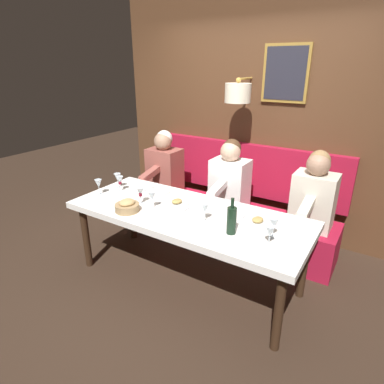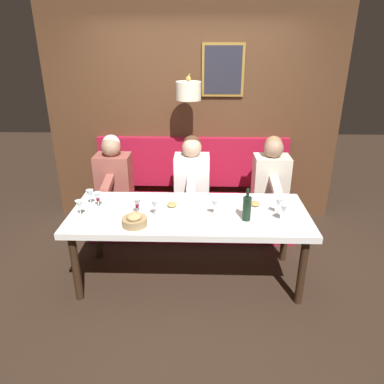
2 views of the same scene
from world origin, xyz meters
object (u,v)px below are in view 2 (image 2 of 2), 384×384
at_px(diner_near, 192,172).
at_px(wine_glass_7, 215,204).
at_px(wine_glass_0, 279,203).
at_px(wine_glass_1, 79,205).
at_px(wine_glass_4, 284,210).
at_px(wine_glass_6, 155,205).
at_px(wine_glass_5, 90,195).
at_px(diner_nearest, 271,173).
at_px(wine_bottle, 247,208).
at_px(wine_glass_2, 98,197).
at_px(wine_glass_3, 137,204).
at_px(diner_middle, 113,171).
at_px(dining_table, 189,218).
at_px(bread_bowl, 134,220).

xyz_separation_m(diner_near, wine_glass_7, (-0.96, -0.24, 0.04)).
relative_size(wine_glass_0, wine_glass_1, 1.00).
height_order(wine_glass_4, wine_glass_6, same).
bearing_deg(wine_glass_5, diner_nearest, -67.51).
xyz_separation_m(wine_glass_6, wine_bottle, (-0.04, -0.82, -0.00)).
bearing_deg(wine_glass_2, wine_glass_3, -109.14).
xyz_separation_m(diner_near, diner_middle, (0.00, 0.91, 0.00)).
xyz_separation_m(wine_glass_1, wine_glass_2, (0.19, -0.11, -0.00)).
xyz_separation_m(dining_table, diner_nearest, (0.88, -0.91, 0.14)).
relative_size(dining_table, wine_glass_6, 13.53).
height_order(dining_table, wine_glass_4, wine_glass_4).
relative_size(diner_near, wine_glass_0, 4.82).
bearing_deg(wine_glass_3, diner_middle, 24.63).
distance_m(wine_glass_3, wine_glass_4, 1.31).
bearing_deg(wine_glass_7, dining_table, 71.42).
distance_m(diner_middle, bread_bowl, 1.25).
height_order(wine_glass_2, wine_glass_4, same).
bearing_deg(diner_near, wine_glass_0, -138.35).
bearing_deg(wine_glass_1, wine_glass_2, -30.91).
bearing_deg(wine_glass_5, bread_bowl, -128.23).
distance_m(dining_table, wine_glass_3, 0.51).
xyz_separation_m(wine_glass_5, wine_glass_6, (-0.22, -0.65, 0.00)).
distance_m(wine_glass_1, wine_glass_6, 0.67).
bearing_deg(bread_bowl, wine_glass_1, 74.53).
relative_size(wine_glass_0, wine_glass_5, 1.00).
height_order(diner_near, wine_glass_2, diner_near).
relative_size(diner_near, wine_glass_5, 4.82).
bearing_deg(wine_glass_1, diner_nearest, -61.75).
xyz_separation_m(diner_nearest, wine_glass_6, (-0.99, 1.22, 0.04)).
bearing_deg(wine_glass_2, diner_near, -46.23).
bearing_deg(wine_glass_4, wine_glass_0, 7.95).
height_order(wine_glass_0, wine_glass_3, same).
bearing_deg(diner_middle, wine_glass_1, 176.21).
bearing_deg(bread_bowl, wine_glass_3, 2.04).
bearing_deg(wine_glass_4, wine_glass_3, 85.95).
bearing_deg(wine_glass_7, diner_middle, 50.07).
distance_m(diner_middle, wine_glass_0, 1.96).
bearing_deg(wine_glass_7, wine_glass_2, 83.14).
xyz_separation_m(wine_glass_6, wine_glass_7, (0.03, -0.54, 0.00)).
height_order(diner_nearest, wine_glass_1, diner_nearest).
xyz_separation_m(diner_near, wine_glass_4, (-1.06, -0.84, 0.04)).
bearing_deg(wine_bottle, wine_glass_5, 80.10).
xyz_separation_m(wine_glass_3, wine_glass_6, (-0.03, -0.16, 0.00)).
relative_size(wine_glass_1, wine_glass_7, 1.00).
bearing_deg(wine_glass_1, wine_glass_7, -87.33).
bearing_deg(wine_glass_0, diner_middle, 61.97).
xyz_separation_m(dining_table, wine_glass_4, (-0.18, -0.84, 0.18)).
relative_size(diner_middle, wine_glass_1, 4.82).
bearing_deg(wine_bottle, wine_glass_2, 81.71).
xyz_separation_m(wine_glass_1, wine_glass_4, (-0.04, -1.82, 0.00)).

